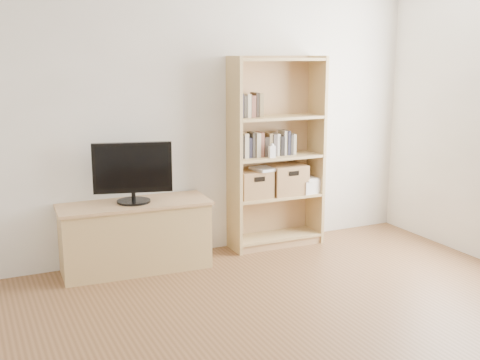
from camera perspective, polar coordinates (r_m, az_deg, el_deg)
back_wall at (r=5.61m, az=-3.93°, el=6.06°), size 4.50×0.02×2.60m
tv_stand at (r=5.38m, az=-9.92°, el=-5.36°), size 1.29×0.54×0.58m
bookshelf at (r=5.82m, az=3.48°, el=2.55°), size 0.93×0.34×1.85m
television at (r=5.23m, az=-10.15°, el=0.72°), size 0.66×0.22×0.53m
books_row_mid at (r=5.83m, az=3.39°, el=3.39°), size 0.78×0.16×0.21m
books_row_upper at (r=5.69m, az=1.60°, el=7.08°), size 0.41×0.16×0.21m
baby_monitor at (r=5.68m, az=3.05°, el=2.68°), size 0.06×0.04×0.11m
basket_left at (r=5.76m, az=1.30°, el=-0.37°), size 0.32×0.26×0.26m
basket_right at (r=5.92m, az=4.44°, el=0.07°), size 0.36×0.30×0.29m
laptop at (r=5.80m, az=2.79°, el=1.14°), size 0.36×0.28×0.03m
magazine_stack at (r=6.04m, az=6.14°, el=-0.50°), size 0.24×0.31×0.13m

